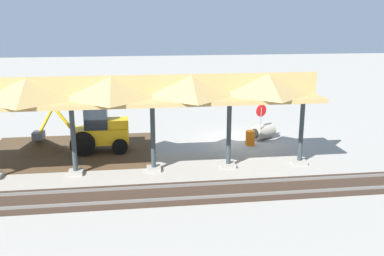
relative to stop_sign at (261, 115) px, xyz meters
The scene contains 9 objects.
ground_plane 2.11m from the stop_sign, 21.21° to the right, with size 120.00×120.00×0.00m, color #9E998E.
dirt_work_zone 11.64m from the stop_sign, ahead, with size 9.55×7.00×0.01m, color #4C3823.
platform_canopy 11.83m from the stop_sign, 21.68° to the left, with size 24.49×3.20×4.90m.
rail_tracks 7.65m from the stop_sign, 81.25° to the left, with size 60.00×2.58×0.15m.
stop_sign is the anchor object (origin of this frame).
backhoe 9.92m from the stop_sign, ahead, with size 5.35×1.73×2.82m.
dirt_mound 13.39m from the stop_sign, ahead, with size 5.62×5.62×1.86m, color #4C3823.
concrete_pipe 1.43m from the stop_sign, 120.68° to the right, with size 1.72×1.54×0.95m.
traffic_barrel 1.62m from the stop_sign, 36.36° to the left, with size 0.56×0.56×0.90m, color orange.
Camera 1 is at (6.57, 25.36, 7.66)m, focal length 40.00 mm.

